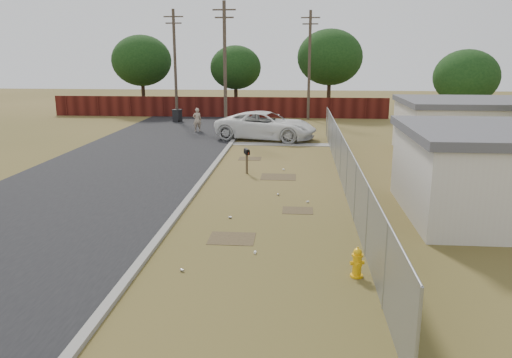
# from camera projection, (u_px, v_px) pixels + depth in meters

# --- Properties ---
(ground) EXTENTS (120.00, 120.00, 0.00)m
(ground) POSITION_uv_depth(u_px,v_px,m) (268.00, 195.00, 20.01)
(ground) COLOR brown
(ground) RESTS_ON ground
(street) EXTENTS (15.10, 60.00, 0.12)m
(street) POSITION_uv_depth(u_px,v_px,m) (158.00, 153.00, 28.33)
(street) COLOR black
(street) RESTS_ON ground
(chainlink_fence) EXTENTS (0.10, 27.06, 2.02)m
(chainlink_fence) POSITION_uv_depth(u_px,v_px,m) (345.00, 171.00, 20.55)
(chainlink_fence) COLOR gray
(chainlink_fence) RESTS_ON ground
(privacy_fence) EXTENTS (30.00, 0.12, 1.80)m
(privacy_fence) POSITION_uv_depth(u_px,v_px,m) (218.00, 107.00, 44.44)
(privacy_fence) COLOR #4D1510
(privacy_fence) RESTS_ON ground
(utility_poles) EXTENTS (12.60, 8.24, 9.00)m
(utility_poles) POSITION_uv_depth(u_px,v_px,m) (238.00, 64.00, 39.14)
(utility_poles) COLOR brown
(utility_poles) RESTS_ON ground
(houses) EXTENTS (9.30, 17.24, 3.10)m
(houses) POSITION_uv_depth(u_px,v_px,m) (493.00, 146.00, 21.86)
(houses) COLOR beige
(houses) RESTS_ON ground
(horizon_trees) EXTENTS (33.32, 31.94, 7.78)m
(horizon_trees) POSITION_uv_depth(u_px,v_px,m) (295.00, 65.00, 41.58)
(horizon_trees) COLOR #332217
(horizon_trees) RESTS_ON ground
(fire_hydrant) EXTENTS (0.38, 0.39, 0.80)m
(fire_hydrant) POSITION_uv_depth(u_px,v_px,m) (357.00, 263.00, 12.54)
(fire_hydrant) COLOR #F4B30C
(fire_hydrant) RESTS_ON ground
(mailbox) EXTENTS (0.34, 0.51, 1.20)m
(mailbox) POSITION_uv_depth(u_px,v_px,m) (247.00, 154.00, 23.33)
(mailbox) COLOR brown
(mailbox) RESTS_ON ground
(pickup_truck) EXTENTS (7.10, 4.46, 1.83)m
(pickup_truck) POSITION_uv_depth(u_px,v_px,m) (266.00, 126.00, 32.80)
(pickup_truck) COLOR white
(pickup_truck) RESTS_ON ground
(pedestrian) EXTENTS (0.73, 0.61, 1.70)m
(pedestrian) POSITION_uv_depth(u_px,v_px,m) (197.00, 120.00, 36.15)
(pedestrian) COLOR tan
(pedestrian) RESTS_ON ground
(trash_bin) EXTENTS (0.83, 0.90, 1.02)m
(trash_bin) POSITION_uv_depth(u_px,v_px,m) (177.00, 115.00, 41.50)
(trash_bin) COLOR black
(trash_bin) RESTS_ON ground
(scattered_litter) EXTENTS (3.46, 11.98, 0.07)m
(scattered_litter) POSITION_uv_depth(u_px,v_px,m) (262.00, 211.00, 17.85)
(scattered_litter) COLOR white
(scattered_litter) RESTS_ON ground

